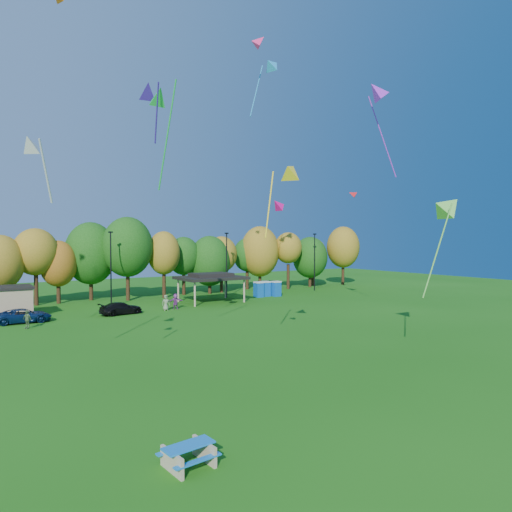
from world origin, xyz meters
TOP-DOWN VIEW (x-y plane):
  - ground at (0.00, 0.00)m, footprint 160.00×160.00m
  - tree_line at (-1.03, 45.51)m, footprint 93.57×10.55m
  - lamp_posts at (2.00, 40.00)m, footprint 64.50×0.25m
  - pavilion at (14.00, 37.00)m, footprint 8.20×6.20m
  - porta_potties at (23.30, 37.81)m, footprint 3.75×1.91m
  - picnic_table at (-6.55, -0.91)m, footprint 1.98×1.70m
  - car_c at (-8.15, 33.70)m, footprint 5.06×2.49m
  - car_d at (1.27, 33.54)m, footprint 4.80×2.50m
  - far_person_0 at (6.40, 33.54)m, footprint 0.94×0.68m
  - far_person_3 at (7.73, 33.89)m, footprint 1.74×0.70m
  - far_person_4 at (-8.23, 30.30)m, footprint 0.88×1.05m
  - kite_0 at (30.04, 27.86)m, footprint 1.66×1.67m
  - kite_1 at (16.72, 4.63)m, footprint 4.74×2.48m
  - kite_2 at (-2.14, 15.24)m, footprint 1.60×2.89m
  - kite_5 at (4.49, 9.07)m, footprint 1.18×0.92m
  - kite_9 at (-10.34, 8.26)m, footprint 1.66×1.97m
  - kite_10 at (11.13, 21.19)m, footprint 2.05×1.84m
  - kite_11 at (5.91, 9.47)m, footprint 3.17×2.68m
  - kite_12 at (18.28, 13.12)m, footprint 4.85×3.19m
  - kite_13 at (13.98, 23.04)m, footprint 3.95×2.15m
  - kite_14 at (-1.81, 14.07)m, footprint 1.55×4.32m

SIDE VIEW (x-z plane):
  - ground at x=0.00m, z-range 0.00..0.00m
  - picnic_table at x=-6.55m, z-range 0.06..0.86m
  - car_d at x=1.27m, z-range 0.00..1.33m
  - car_c at x=-8.15m, z-range 0.00..1.38m
  - far_person_4 at x=-8.23m, z-range 0.00..1.68m
  - far_person_0 at x=6.40m, z-range 0.00..1.78m
  - far_person_3 at x=7.73m, z-range 0.00..1.83m
  - porta_potties at x=23.30m, z-range 0.01..2.19m
  - pavilion at x=14.00m, z-range 1.34..5.11m
  - lamp_posts at x=2.00m, z-range 0.36..9.45m
  - tree_line at x=-1.03m, z-range 0.34..11.49m
  - kite_5 at x=4.49m, z-range 9.83..10.96m
  - kite_1 at x=16.72m, z-range 6.59..14.34m
  - kite_9 at x=-10.34m, z-range 10.82..14.21m
  - kite_11 at x=5.91m, z-range 9.94..15.55m
  - kite_0 at x=30.04m, z-range 13.39..14.75m
  - kite_14 at x=-1.81m, z-range 14.00..21.37m
  - kite_2 at x=-2.14m, z-range 16.06..20.63m
  - kite_12 at x=18.28m, z-range 17.03..25.58m
  - kite_13 at x=13.98m, z-range 22.57..29.14m
  - kite_10 at x=11.13m, z-range 26.17..27.83m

